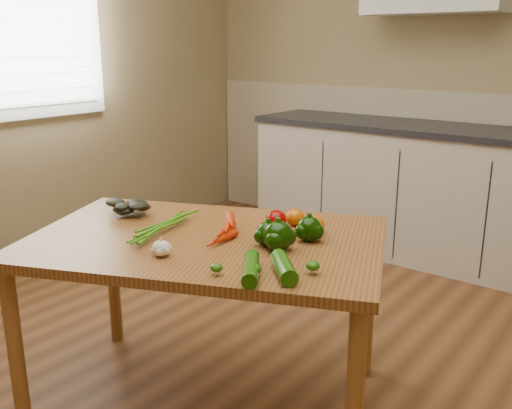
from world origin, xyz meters
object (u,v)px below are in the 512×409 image
Objects in this scene: carrot_bunch at (206,227)px; zucchini_a at (284,267)px; pepper_a at (268,234)px; pepper_b at (309,229)px; pepper_c at (278,236)px; tomato_c at (314,225)px; table at (206,256)px; leafy_greens at (129,204)px; tomato_a at (276,220)px; tomato_b at (295,217)px; garlic_bulb at (161,248)px; zucchini_b at (251,268)px.

carrot_bunch is 0.48m from zucchini_a.
pepper_a is 0.16m from pepper_b.
pepper_c is 0.23m from tomato_c.
leafy_greens reaches higher than table.
pepper_c is at bearing 1.96° from leafy_greens.
pepper_b is 0.35m from zucchini_a.
pepper_b is 1.12× the size of tomato_a.
pepper_c is at bearing -17.16° from carrot_bunch.
pepper_c is 0.30m from tomato_b.
tomato_a is (0.14, 0.48, 0.01)m from garlic_bulb.
pepper_c is at bearing -14.21° from table.
zucchini_a is (0.45, -0.13, 0.11)m from table.
tomato_c is 0.43× the size of zucchini_a.
carrot_bunch is 0.32m from pepper_c.
leafy_greens is 0.85m from zucchini_b.
leafy_greens is at bearing -160.45° from tomato_a.
pepper_b is at bearing 94.50° from zucchini_b.
table is at bearing 152.47° from zucchini_b.
pepper_c reaches higher than leafy_greens.
tomato_a is (-0.14, 0.19, -0.01)m from pepper_c.
pepper_c is 0.24m from tomato_a.
carrot_bunch is at bearing -1.05° from leafy_greens.
table is 8.33× the size of zucchini_a.
pepper_b reaches higher than garlic_bulb.
carrot_bunch is 0.37m from tomato_b.
tomato_b reaches higher than table.
tomato_c reaches higher than garlic_bulb.
pepper_a is at bearing 136.13° from zucchini_a.
tomato_b is at bearing 102.13° from pepper_a.
pepper_b reaches higher than zucchini_a.
pepper_c is at bearing 105.18° from zucchini_b.
garlic_bulb is 0.81× the size of tomato_c.
zucchini_a is at bearing -51.65° from tomato_a.
carrot_bunch is 1.30× the size of leafy_greens.
pepper_b is at bearing 55.30° from pepper_a.
carrot_bunch is 3.35× the size of tomato_b.
tomato_b reaches higher than zucchini_a.
pepper_c is 1.31× the size of tomato_c.
pepper_c reaches higher than zucchini_b.
pepper_a is at bearing -107.22° from tomato_c.
zucchini_b is (0.06, -0.47, -0.01)m from tomato_c.
pepper_a is at bearing 115.19° from zucchini_b.
garlic_bulb is at bearing -165.58° from zucchini_a.
leafy_greens reaches higher than garlic_bulb.
leafy_greens is at bearing -178.04° from pepper_c.
leafy_greens is 0.92m from zucchini_a.
tomato_a is 0.48m from zucchini_b.
zucchini_b is at bearing -83.00° from tomato_c.
garlic_bulb is at bearing -125.94° from pepper_b.
table is 21.14× the size of tomato_b.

